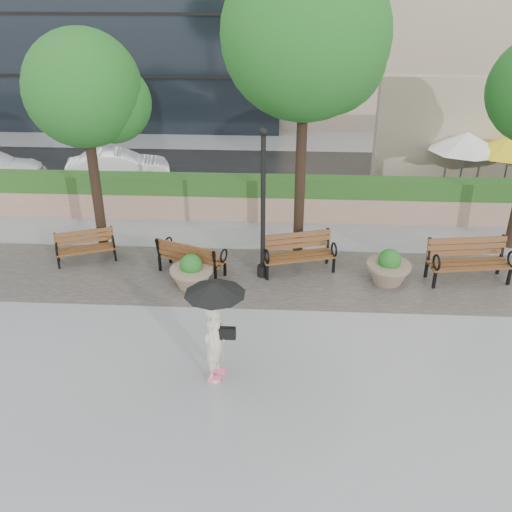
# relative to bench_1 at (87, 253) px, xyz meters

# --- Properties ---
(ground) EXTENTS (100.00, 100.00, 0.00)m
(ground) POSITION_rel_bench_1_xyz_m (4.00, -3.61, -0.25)
(ground) COLOR gray
(ground) RESTS_ON ground
(cobble_strip) EXTENTS (28.00, 3.20, 0.01)m
(cobble_strip) POSITION_rel_bench_1_xyz_m (4.00, -0.61, -0.25)
(cobble_strip) COLOR #383330
(cobble_strip) RESTS_ON ground
(hedge_wall) EXTENTS (24.00, 0.80, 1.35)m
(hedge_wall) POSITION_rel_bench_1_xyz_m (4.00, 3.39, 0.41)
(hedge_wall) COLOR #A27E68
(hedge_wall) RESTS_ON ground
(asphalt_street) EXTENTS (40.00, 7.00, 0.00)m
(asphalt_street) POSITION_rel_bench_1_xyz_m (4.00, 7.39, -0.25)
(asphalt_street) COLOR black
(asphalt_street) RESTS_ON ground
(bench_1) EXTENTS (1.68, 1.14, 0.84)m
(bench_1) POSITION_rel_bench_1_xyz_m (0.00, 0.00, 0.00)
(bench_1) COLOR brown
(bench_1) RESTS_ON ground
(bench_2) EXTENTS (1.90, 1.33, 0.96)m
(bench_2) POSITION_rel_bench_1_xyz_m (2.99, -0.53, 0.03)
(bench_2) COLOR brown
(bench_2) RESTS_ON ground
(bench_3) EXTENTS (2.03, 1.25, 1.02)m
(bench_3) POSITION_rel_bench_1_xyz_m (5.77, -0.26, 0.05)
(bench_3) COLOR brown
(bench_3) RESTS_ON ground
(bench_4) EXTENTS (2.15, 1.11, 1.10)m
(bench_4) POSITION_rel_bench_1_xyz_m (10.11, -0.54, 0.08)
(bench_4) COLOR brown
(bench_4) RESTS_ON ground
(planter_left) EXTENTS (1.08, 1.08, 0.90)m
(planter_left) POSITION_rel_bench_1_xyz_m (3.10, -1.22, 0.10)
(planter_left) COLOR #7F6B56
(planter_left) RESTS_ON ground
(planter_right) EXTENTS (1.11, 1.11, 0.93)m
(planter_right) POSITION_rel_bench_1_xyz_m (8.07, -0.73, 0.12)
(planter_right) COLOR #7F6B56
(planter_right) RESTS_ON ground
(lamppost) EXTENTS (0.28, 0.28, 3.96)m
(lamppost) POSITION_rel_bench_1_xyz_m (4.85, -0.56, 1.49)
(lamppost) COLOR black
(lamppost) RESTS_ON ground
(tree_0) EXTENTS (3.14, 2.99, 5.99)m
(tree_0) POSITION_rel_bench_1_xyz_m (0.35, 0.95, 4.11)
(tree_0) COLOR black
(tree_0) RESTS_ON ground
(tree_1) EXTENTS (4.16, 4.16, 7.87)m
(tree_1) POSITION_rel_bench_1_xyz_m (5.94, 1.11, 5.39)
(tree_1) COLOR black
(tree_1) RESTS_ON ground
(patio_umb_white) EXTENTS (2.50, 2.50, 2.30)m
(patio_umb_white) POSITION_rel_bench_1_xyz_m (11.43, 5.54, 1.74)
(patio_umb_white) COLOR black
(patio_umb_white) RESTS_ON ground
(patio_umb_yellow_a) EXTENTS (2.50, 2.50, 2.30)m
(patio_umb_yellow_a) POSITION_rel_bench_1_xyz_m (12.81, 5.23, 1.74)
(patio_umb_yellow_a) COLOR black
(patio_umb_yellow_a) RESTS_ON ground
(car_right) EXTENTS (3.92, 2.13, 1.23)m
(car_right) POSITION_rel_bench_1_xyz_m (-0.84, 6.43, 0.36)
(car_right) COLOR white
(car_right) RESTS_ON ground
(pedestrian) EXTENTS (1.16, 1.16, 2.12)m
(pedestrian) POSITION_rel_bench_1_xyz_m (4.14, -4.71, 1.04)
(pedestrian) COLOR beige
(pedestrian) RESTS_ON ground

